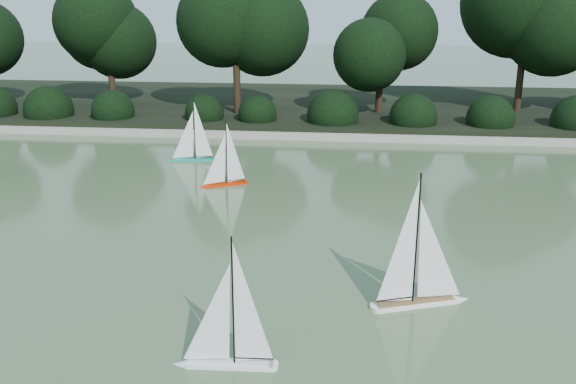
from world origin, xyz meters
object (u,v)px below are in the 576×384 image
at_px(sailboat_orange, 221,175).
at_px(sailboat_white_b, 425,284).
at_px(sailboat_teal, 190,151).
at_px(sailboat_white_a, 222,345).

bearing_deg(sailboat_orange, sailboat_white_b, -53.20).
relative_size(sailboat_white_b, sailboat_teal, 1.20).
distance_m(sailboat_white_a, sailboat_orange, 6.31).
relative_size(sailboat_white_b, sailboat_orange, 1.29).
distance_m(sailboat_orange, sailboat_teal, 2.13).
height_order(sailboat_white_a, sailboat_orange, sailboat_white_a).
relative_size(sailboat_orange, sailboat_teal, 0.93).
bearing_deg(sailboat_teal, sailboat_white_b, -54.79).
bearing_deg(sailboat_white_b, sailboat_white_a, -143.72).
bearing_deg(sailboat_teal, sailboat_orange, -59.09).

